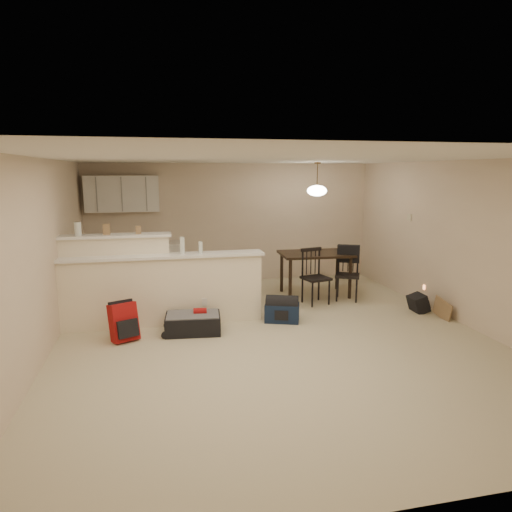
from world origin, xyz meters
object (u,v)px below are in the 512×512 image
object	(u,v)px
dining_chair_near	(316,277)
suitcase	(193,324)
dining_chair_far	(347,274)
black_daypack	(418,303)
pendant_lamp	(317,190)
red_backpack	(124,322)
dining_table	(315,258)
navy_duffel	(282,313)

from	to	relation	value
dining_chair_near	suitcase	distance (m)	2.51
dining_chair_far	black_daypack	xyz separation A→B (m)	(0.88, -0.94, -0.35)
pendant_lamp	red_backpack	xyz separation A→B (m)	(-3.42, -1.69, -1.73)
dining_chair_far	black_daypack	size ratio (longest dim) A/B	3.02
dining_chair_near	dining_chair_far	bearing A→B (deg)	-3.65
dining_table	dining_chair_near	xyz separation A→B (m)	(-0.19, -0.57, -0.23)
pendant_lamp	dining_chair_near	size ratio (longest dim) A/B	0.63
red_backpack	navy_duffel	xyz separation A→B (m)	(2.38, 0.30, -0.12)
suitcase	red_backpack	xyz separation A→B (m)	(-0.97, -0.11, 0.13)
dining_table	suitcase	world-z (taller)	dining_table
pendant_lamp	navy_duffel	bearing A→B (deg)	-126.71
dining_chair_far	red_backpack	world-z (taller)	dining_chair_far
navy_duffel	red_backpack	bearing A→B (deg)	-153.40
red_backpack	dining_chair_far	bearing A→B (deg)	-7.46
dining_table	dining_chair_far	size ratio (longest dim) A/B	1.39
red_backpack	black_daypack	world-z (taller)	red_backpack
dining_table	pendant_lamp	xyz separation A→B (m)	(-0.00, -0.00, 1.27)
dining_chair_near	suitcase	size ratio (longest dim) A/B	1.25
pendant_lamp	black_daypack	distance (m)	2.67
dining_chair_near	red_backpack	xyz separation A→B (m)	(-3.23, -1.13, -0.23)
dining_chair_near	pendant_lamp	bearing A→B (deg)	58.55
suitcase	navy_duffel	world-z (taller)	navy_duffel
dining_table	dining_chair_near	size ratio (longest dim) A/B	1.37
suitcase	navy_duffel	xyz separation A→B (m)	(1.41, 0.19, 0.01)
dining_table	dining_chair_far	distance (m)	0.69
pendant_lamp	navy_duffel	world-z (taller)	pendant_lamp
dining_table	red_backpack	xyz separation A→B (m)	(-3.42, -1.69, -0.46)
dining_chair_far	red_backpack	bearing A→B (deg)	-136.58
pendant_lamp	suitcase	world-z (taller)	pendant_lamp
black_daypack	dining_chair_near	bearing A→B (deg)	64.23
dining_chair_far	red_backpack	distance (m)	4.08
dining_chair_near	navy_duffel	world-z (taller)	dining_chair_near
dining_chair_near	navy_duffel	xyz separation A→B (m)	(-0.85, -0.83, -0.35)
dining_chair_far	dining_table	bearing A→B (deg)	161.01
pendant_lamp	suitcase	xyz separation A→B (m)	(-2.45, -1.59, -1.86)
pendant_lamp	navy_duffel	size ratio (longest dim) A/B	1.17
dining_table	pendant_lamp	bearing A→B (deg)	-143.42
dining_chair_far	navy_duffel	world-z (taller)	dining_chair_far
red_backpack	navy_duffel	bearing A→B (deg)	-17.98
pendant_lamp	red_backpack	bearing A→B (deg)	-153.62
red_backpack	black_daypack	xyz separation A→B (m)	(4.76, 0.30, -0.12)
dining_table	pendant_lamp	size ratio (longest dim) A/B	2.19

